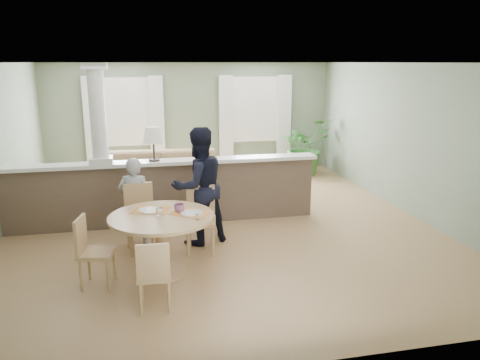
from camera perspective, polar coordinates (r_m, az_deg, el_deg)
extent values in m
plane|color=tan|center=(8.13, -2.56, -5.30)|extent=(8.00, 8.00, 0.00)
cube|color=gray|center=(11.71, -5.95, 7.45)|extent=(7.00, 0.02, 2.70)
cube|color=gray|center=(9.04, 19.87, 4.69)|extent=(0.02, 8.00, 2.70)
cube|color=gray|center=(4.01, 6.91, -5.73)|extent=(7.00, 0.02, 2.70)
cube|color=white|center=(7.66, -2.78, 14.10)|extent=(7.00, 8.00, 0.02)
cube|color=white|center=(11.59, -13.91, 8.04)|extent=(1.10, 0.02, 1.50)
cube|color=white|center=(11.57, -13.92, 8.03)|extent=(1.22, 0.04, 1.62)
cube|color=white|center=(11.94, 1.79, 8.61)|extent=(1.10, 0.02, 1.50)
cube|color=white|center=(11.91, 1.82, 8.60)|extent=(1.22, 0.04, 1.62)
cube|color=white|center=(11.58, -17.56, 6.30)|extent=(0.35, 0.10, 2.30)
cube|color=white|center=(11.54, -10.09, 6.71)|extent=(0.35, 0.10, 2.30)
cube|color=white|center=(11.72, -1.70, 7.03)|extent=(0.35, 0.10, 2.30)
cube|color=white|center=(12.08, 5.36, 7.19)|extent=(0.35, 0.10, 2.30)
cube|color=brown|center=(8.07, -9.15, -1.70)|extent=(5.20, 0.22, 1.05)
cube|color=white|center=(7.94, -9.31, 2.15)|extent=(5.32, 0.36, 0.06)
cube|color=white|center=(7.94, -16.56, 2.34)|extent=(0.36, 0.36, 0.10)
cylinder|color=white|center=(7.83, -16.94, 7.68)|extent=(0.26, 0.26, 1.39)
cube|color=white|center=(7.79, -17.34, 13.13)|extent=(0.38, 0.38, 0.10)
cylinder|color=black|center=(7.92, -10.40, 2.42)|extent=(0.18, 0.18, 0.03)
cylinder|color=black|center=(7.89, -10.45, 3.52)|extent=(0.03, 0.03, 0.28)
cone|color=beige|center=(7.85, -10.54, 5.46)|extent=(0.36, 0.36, 0.26)
imported|color=olive|center=(9.78, -9.70, 0.62)|extent=(3.14, 1.38, 0.90)
imported|color=#306729|center=(11.64, 7.95, 4.07)|extent=(1.58, 1.50, 1.38)
cylinder|color=tan|center=(6.34, -9.26, -11.08)|extent=(0.56, 0.56, 0.04)
cylinder|color=tan|center=(6.19, -9.40, -7.85)|extent=(0.15, 0.15, 0.73)
cylinder|color=tan|center=(6.06, -9.55, -4.47)|extent=(1.35, 1.35, 0.04)
cube|color=#BE492A|center=(6.28, -10.82, -3.61)|extent=(0.56, 0.48, 0.01)
cube|color=#BE492A|center=(6.09, -6.08, -4.00)|extent=(0.59, 0.57, 0.01)
cylinder|color=white|center=(6.25, -10.91, -3.62)|extent=(0.29, 0.29, 0.01)
cylinder|color=white|center=(6.06, -5.92, -3.99)|extent=(0.29, 0.29, 0.01)
cylinder|color=white|center=(6.02, -9.83, -3.87)|extent=(0.08, 0.08, 0.10)
cube|color=silver|center=(6.21, -11.63, -3.68)|extent=(0.07, 0.19, 0.00)
cube|color=silver|center=(6.30, -12.64, -3.61)|extent=(0.08, 0.23, 0.00)
cylinder|color=white|center=(5.81, -5.24, -4.55)|extent=(0.04, 0.04, 0.07)
cylinder|color=silver|center=(5.80, -5.25, -4.16)|extent=(0.04, 0.04, 0.01)
imported|color=#265EB1|center=(6.14, -7.42, -3.41)|extent=(0.17, 0.17, 0.11)
cube|color=tan|center=(6.98, -11.91, -4.79)|extent=(0.51, 0.51, 0.05)
cylinder|color=tan|center=(6.87, -13.05, -7.37)|extent=(0.04, 0.04, 0.46)
cylinder|color=tan|center=(6.92, -10.08, -7.05)|extent=(0.04, 0.04, 0.46)
cylinder|color=tan|center=(7.21, -13.46, -6.36)|extent=(0.04, 0.04, 0.46)
cylinder|color=tan|center=(7.25, -10.62, -6.07)|extent=(0.04, 0.04, 0.46)
cube|color=tan|center=(7.09, -12.27, -2.26)|extent=(0.43, 0.11, 0.49)
cube|color=tan|center=(6.82, -4.83, -5.06)|extent=(0.50, 0.50, 0.05)
cylinder|color=tan|center=(6.75, -6.36, -7.51)|extent=(0.04, 0.04, 0.45)
cylinder|color=tan|center=(6.74, -3.34, -7.49)|extent=(0.04, 0.04, 0.45)
cylinder|color=tan|center=(7.08, -6.16, -6.45)|extent=(0.04, 0.04, 0.45)
cylinder|color=tan|center=(7.07, -3.29, -6.44)|extent=(0.04, 0.04, 0.45)
cube|color=tan|center=(6.93, -4.81, -2.50)|extent=(0.42, 0.11, 0.48)
cube|color=tan|center=(5.41, -10.41, -11.28)|extent=(0.40, 0.40, 0.05)
cylinder|color=tan|center=(5.63, -8.68, -12.51)|extent=(0.04, 0.04, 0.39)
cylinder|color=tan|center=(5.64, -11.87, -12.61)|extent=(0.04, 0.04, 0.39)
cylinder|color=tan|center=(5.36, -8.65, -13.98)|extent=(0.04, 0.04, 0.39)
cylinder|color=tan|center=(5.37, -12.02, -14.07)|extent=(0.04, 0.04, 0.39)
cube|color=tan|center=(5.16, -10.56, -9.83)|extent=(0.36, 0.06, 0.41)
cube|color=tan|center=(6.07, -17.04, -8.53)|extent=(0.47, 0.47, 0.05)
cylinder|color=tan|center=(5.97, -15.79, -11.18)|extent=(0.04, 0.04, 0.41)
cylinder|color=tan|center=(6.26, -15.03, -9.92)|extent=(0.04, 0.04, 0.41)
cylinder|color=tan|center=(6.06, -18.82, -11.01)|extent=(0.04, 0.04, 0.41)
cylinder|color=tan|center=(6.34, -17.92, -9.79)|extent=(0.04, 0.04, 0.41)
cube|color=tan|center=(6.04, -18.87, -6.35)|extent=(0.11, 0.38, 0.44)
imported|color=#9D9DA2|center=(7.18, -12.67, -2.61)|extent=(0.56, 0.43, 1.35)
imported|color=black|center=(7.06, -5.06, -0.76)|extent=(1.05, 0.95, 1.79)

